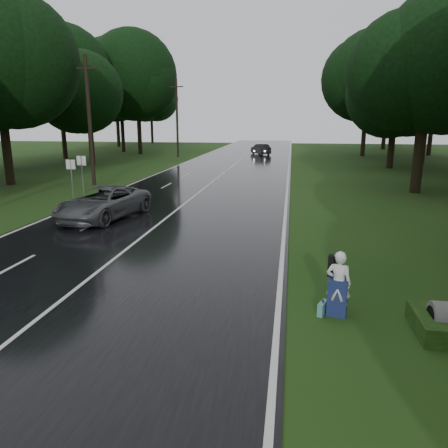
{
  "coord_description": "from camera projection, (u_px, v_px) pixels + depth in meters",
  "views": [
    {
      "loc": [
        5.98,
        -10.16,
        4.79
      ],
      "look_at": [
        3.67,
        4.68,
        1.1
      ],
      "focal_mm": 34.33,
      "sensor_mm": 36.0,
      "label": 1
    }
  ],
  "objects": [
    {
      "name": "grey_car",
      "position": [
        103.0,
        203.0,
        20.91
      ],
      "size": [
        3.6,
        5.92,
        1.53
      ],
      "primitive_type": "imported",
      "rotation": [
        0.0,
        0.0,
        6.08
      ],
      "color": "#4F5054",
      "rests_on": "road"
    },
    {
      "name": "far_car",
      "position": [
        261.0,
        149.0,
        59.17
      ],
      "size": [
        3.14,
        4.57,
        1.43
      ],
      "primitive_type": "imported",
      "rotation": [
        0.0,
        0.0,
        3.56
      ],
      "color": "black",
      "rests_on": "road"
    },
    {
      "name": "suitcase",
      "position": [
        322.0,
        308.0,
        10.77
      ],
      "size": [
        0.29,
        0.48,
        0.33
      ],
      "primitive_type": "cube",
      "rotation": [
        0.0,
        0.0,
        5.91
      ],
      "color": "teal",
      "rests_on": "ground"
    },
    {
      "name": "hitchhiker",
      "position": [
        338.0,
        286.0,
        10.58
      ],
      "size": [
        0.69,
        0.65,
        1.69
      ],
      "color": "silver",
      "rests_on": "ground"
    },
    {
      "name": "tree_right_d",
      "position": [
        415.0,
        192.0,
        28.75
      ],
      "size": [
        9.4,
        9.4,
        14.68
      ],
      "primitive_type": null,
      "color": "black",
      "rests_on": "ground"
    },
    {
      "name": "ground",
      "position": [
        66.0,
        298.0,
        11.79
      ],
      "size": [
        160.0,
        160.0,
        0.0
      ],
      "primitive_type": "plane",
      "color": "#203E12",
      "rests_on": "ground"
    },
    {
      "name": "tree_right_f",
      "position": [
        362.0,
        156.0,
        57.3
      ],
      "size": [
        10.98,
        10.98,
        17.16
      ],
      "primitive_type": null,
      "color": "black",
      "rests_on": "ground"
    },
    {
      "name": "tree_left_e",
      "position": [
        93.0,
        164.0,
        46.97
      ],
      "size": [
        8.29,
        8.29,
        12.96
      ],
      "primitive_type": null,
      "color": "black",
      "rests_on": "ground"
    },
    {
      "name": "road_sign_b",
      "position": [
        84.0,
        195.0,
        27.73
      ],
      "size": [
        0.61,
        0.1,
        2.52
      ],
      "primitive_type": null,
      "color": "white",
      "rests_on": "ground"
    },
    {
      "name": "road_sign_a",
      "position": [
        74.0,
        199.0,
        26.4
      ],
      "size": [
        0.58,
        0.1,
        2.41
      ],
      "primitive_type": null,
      "color": "white",
      "rests_on": "ground"
    },
    {
      "name": "road",
      "position": [
        206.0,
        187.0,
        30.97
      ],
      "size": [
        12.0,
        140.0,
        0.04
      ],
      "primitive_type": "cube",
      "color": "black",
      "rests_on": "ground"
    },
    {
      "name": "utility_pole_far",
      "position": [
        178.0,
        157.0,
        55.43
      ],
      "size": [
        1.8,
        0.28,
        9.69
      ],
      "primitive_type": null,
      "color": "black",
      "rests_on": "ground"
    },
    {
      "name": "utility_pole_mid",
      "position": [
        94.0,
        185.0,
        31.99
      ],
      "size": [
        1.8,
        0.28,
        9.19
      ],
      "primitive_type": null,
      "color": "black",
      "rests_on": "ground"
    },
    {
      "name": "tree_right_e",
      "position": [
        389.0,
        168.0,
        43.01
      ],
      "size": [
        7.67,
        7.67,
        11.99
      ],
      "primitive_type": null,
      "color": "black",
      "rests_on": "ground"
    },
    {
      "name": "tree_left_d",
      "position": [
        11.0,
        184.0,
        32.26
      ],
      "size": [
        10.01,
        10.01,
        15.63
      ],
      "primitive_type": null,
      "color": "black",
      "rests_on": "ground"
    },
    {
      "name": "lane_center",
      "position": [
        206.0,
        187.0,
        30.97
      ],
      "size": [
        0.12,
        140.0,
        0.01
      ],
      "primitive_type": "cube",
      "color": "silver",
      "rests_on": "road"
    },
    {
      "name": "tree_left_f",
      "position": [
        140.0,
        154.0,
        60.84
      ],
      "size": [
        11.57,
        11.57,
        18.08
      ],
      "primitive_type": null,
      "color": "black",
      "rests_on": "ground"
    }
  ]
}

